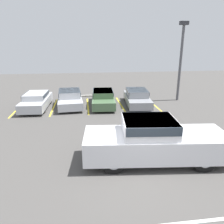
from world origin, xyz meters
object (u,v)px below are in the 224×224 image
Objects in this scene: wheel_stop_curb at (87,96)px; parked_sedan_d at (137,97)px; pickup_truck at (156,140)px; parked_sedan_b at (70,98)px; parked_sedan_c at (103,97)px; light_post at (181,56)px; parked_sedan_a at (36,100)px.

parked_sedan_d is at bearing -39.86° from wheel_stop_curb.
parked_sedan_b is at bearing 119.26° from pickup_truck.
light_post is (6.74, 0.87, 3.13)m from parked_sedan_c.
parked_sedan_a is 2.62× the size of wheel_stop_curb.
parked_sedan_b reaches higher than parked_sedan_d.
parked_sedan_a is at bearing -84.49° from parked_sedan_c.
pickup_truck reaches higher than wheel_stop_curb.
parked_sedan_b is at bearing 101.01° from parked_sedan_a.
pickup_truck is at bearing 12.43° from parked_sedan_c.
wheel_stop_curb is (3.95, 3.36, -0.58)m from parked_sedan_a.
parked_sedan_b is 2.77× the size of wheel_stop_curb.
pickup_truck is 9.16m from parked_sedan_c.
light_post is 9.11m from wheel_stop_curb.
wheel_stop_curb is (-7.99, 2.32, -3.72)m from light_post.
parked_sedan_b is 5.46m from parked_sedan_d.
light_post reaches higher than parked_sedan_b.
light_post is at bearing 67.26° from pickup_truck.
parked_sedan_b is 0.71× the size of light_post.
wheel_stop_curb is at bearing -154.88° from parked_sedan_c.
parked_sedan_c is at bearing -172.64° from light_post.
light_post reaches higher than wheel_stop_curb.
parked_sedan_c is (5.21, 0.17, 0.00)m from parked_sedan_a.
parked_sedan_a is 0.95× the size of parked_sedan_b.
pickup_truck is at bearing 19.49° from parked_sedan_b.
parked_sedan_d is at bearing 92.40° from parked_sedan_a.
wheel_stop_curb is at bearing 132.79° from parked_sedan_a.
light_post reaches higher than parked_sedan_c.
parked_sedan_b is 1.00× the size of parked_sedan_d.
light_post is (3.96, 1.05, 3.12)m from parked_sedan_d.
parked_sedan_a is 0.67× the size of light_post.
parked_sedan_a is at bearing -139.64° from wheel_stop_curb.
light_post reaches higher than parked_sedan_a.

